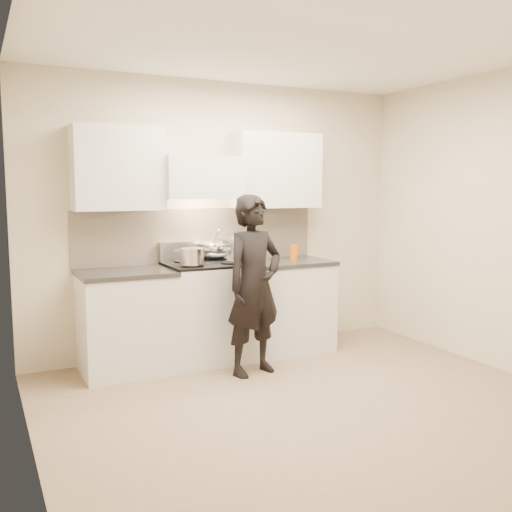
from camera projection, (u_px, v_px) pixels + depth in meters
The scene contains 11 objects.
ground_plane at pixel (313, 404), 4.38m from camera, with size 4.00×4.00×0.00m, color #887059.
room_shell at pixel (284, 195), 4.49m from camera, with size 4.04×3.54×2.70m.
stove at pixel (207, 311), 5.45m from camera, with size 0.76×0.65×0.96m.
counter_right at pixel (283, 305), 5.82m from camera, with size 0.92×0.67×0.92m.
counter_left at pixel (126, 321), 5.11m from camera, with size 0.82×0.67×0.92m.
wok at pixel (214, 248), 5.57m from camera, with size 0.39×0.48×0.32m.
stock_pot at pixel (192, 256), 5.17m from camera, with size 0.31×0.28×0.15m.
utensil_crock at pixel (245, 251), 5.84m from camera, with size 0.11×0.11×0.30m.
spice_jar at pixel (262, 256), 5.80m from camera, with size 0.04×0.04×0.09m.
oil_glass at pixel (294, 251), 5.90m from camera, with size 0.09×0.09×0.16m.
person at pixel (254, 285), 5.02m from camera, with size 0.58×0.38×1.59m, color black.
Camera 1 is at (-2.26, -3.58, 1.65)m, focal length 40.00 mm.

